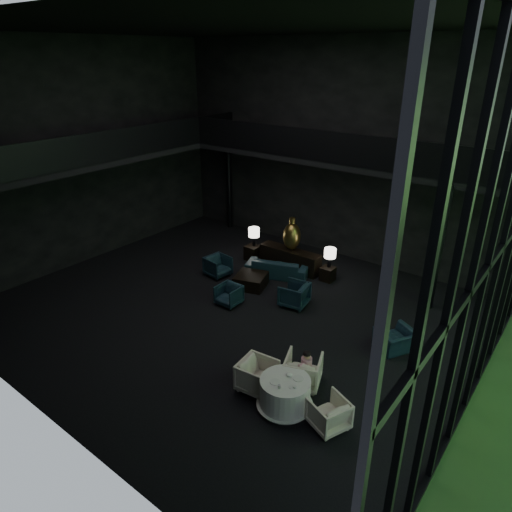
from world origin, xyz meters
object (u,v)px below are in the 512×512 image
Objects in this scene: side_table_left at (253,253)px; table_lamp_left at (254,233)px; lounge_armchair_west at (218,265)px; lounge_armchair_east at (294,292)px; window_armchair at (396,338)px; side_table_right at (328,274)px; coffee_table at (251,281)px; bronze_urn at (292,236)px; dining_chair_north at (303,367)px; child at (307,361)px; dining_chair_east at (329,412)px; lounge_armchair_south at (229,295)px; console at (290,259)px; table_lamp_right at (330,254)px; sofa at (277,264)px; dining_chair_west at (257,373)px; dining_table at (285,395)px.

side_table_left is 0.80m from table_lamp_left.
side_table_left is 1.88m from lounge_armchair_west.
side_table_left is at bearing 3.16° from lounge_armchair_west.
window_armchair is (3.49, -0.34, -0.09)m from lounge_armchair_east.
side_table_right is 2.76m from coffee_table.
side_table_right is (3.20, 0.14, -0.83)m from table_lamp_left.
bronze_urn reaches higher than coffee_table.
dining_chair_north is 0.27m from child.
window_armchair is 3.56m from dining_chair_east.
bronze_urn is 2.90m from lounge_armchair_east.
lounge_armchair_south is (1.66, -1.33, -0.08)m from lounge_armchair_west.
side_table_left is at bearing -172.61° from console.
side_table_left is 0.59× the size of dining_chair_north.
window_armchair reaches higher than coffee_table.
dining_chair_east is (3.46, -6.16, -0.62)m from table_lamp_right.
side_table_left reaches higher than side_table_right.
bronze_urn reaches higher than lounge_armchair_south.
child is at bearing 111.92° from sofa.
bronze_urn reaches higher than dining_chair_east.
side_table_left is 1.67m from sofa.
table_lamp_right is 4.42m from window_armchair.
sofa reaches higher than dining_chair_west.
bronze_urn is 2.89m from lounge_armchair_west.
table_lamp_right is 2.92m from coffee_table.
coffee_table is (-0.19, 1.38, -0.12)m from lounge_armchair_south.
bronze_urn reaches higher than dining_chair_west.
side_table_right is (1.60, 0.01, -0.14)m from console.
lounge_armchair_west is 6.55m from child.
bronze_urn is 1.32× the size of dining_chair_west.
side_table_right is 0.59× the size of lounge_armchair_west.
side_table_right is 0.66× the size of dining_chair_east.
dining_table is 1.35× the size of dining_chair_north.
coffee_table is at bearing -58.45° from dining_chair_north.
console is 1.61m from side_table_right.
console is 2.63× the size of dining_chair_west.
side_table_left is 0.78× the size of table_lamp_left.
child is (2.38, -5.28, 0.48)m from side_table_right.
dining_chair_north is at bearing -112.24° from lounge_armchair_west.
side_table_left is 0.24× the size of sofa.
sofa is at bearing -139.10° from lounge_armchair_east.
bronze_urn is 3.61m from lounge_armchair_south.
table_lamp_left is at bearing -108.82° from dining_chair_east.
coffee_table is 1.31× the size of dining_chair_east.
table_lamp_right is (3.20, 0.29, 0.72)m from side_table_left.
dining_chair_east is at bearing -113.38° from lounge_armchair_west.
side_table_right is at bearing -50.76° from lounge_armchair_west.
dining_table reaches higher than side_table_left.
lounge_armchair_east is (0.02, -2.20, 0.21)m from side_table_right.
table_lamp_right is at bearing 3.12° from console.
dining_chair_east is (1.08, 0.08, 0.05)m from dining_table.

